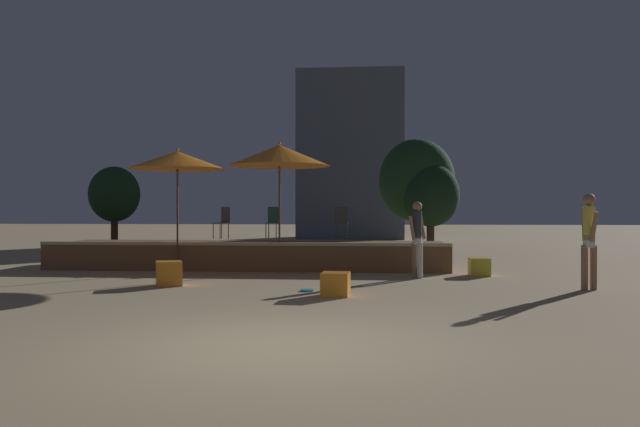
{
  "coord_description": "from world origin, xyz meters",
  "views": [
    {
      "loc": [
        1.07,
        -6.97,
        1.55
      ],
      "look_at": [
        0.0,
        5.64,
        1.48
      ],
      "focal_mm": 35.0,
      "sensor_mm": 36.0,
      "label": 1
    }
  ],
  "objects_px": {
    "cube_seat_1": "(336,284)",
    "person_1": "(417,236)",
    "patio_umbrella_0": "(279,156)",
    "bistro_chair_2": "(341,220)",
    "background_tree_1": "(114,195)",
    "frisbee_disc": "(307,290)",
    "background_tree_2": "(431,195)",
    "person_0": "(589,236)",
    "background_tree_0": "(417,180)",
    "patio_umbrella_1": "(177,160)",
    "bistro_chair_0": "(223,220)",
    "cube_seat_2": "(169,273)",
    "cube_seat_0": "(479,267)",
    "bistro_chair_1": "(273,220)"
  },
  "relations": [
    {
      "from": "patio_umbrella_1",
      "to": "bistro_chair_0",
      "type": "height_order",
      "value": "patio_umbrella_1"
    },
    {
      "from": "background_tree_0",
      "to": "background_tree_1",
      "type": "relative_size",
      "value": 1.26
    },
    {
      "from": "patio_umbrella_1",
      "to": "background_tree_2",
      "type": "bearing_deg",
      "value": 45.59
    },
    {
      "from": "background_tree_0",
      "to": "cube_seat_0",
      "type": "bearing_deg",
      "value": -83.73
    },
    {
      "from": "person_1",
      "to": "frisbee_disc",
      "type": "xyz_separation_m",
      "value": [
        -2.26,
        -2.49,
        -0.93
      ]
    },
    {
      "from": "cube_seat_2",
      "to": "person_1",
      "type": "distance_m",
      "value": 5.55
    },
    {
      "from": "patio_umbrella_1",
      "to": "cube_seat_1",
      "type": "bearing_deg",
      "value": -43.95
    },
    {
      "from": "person_0",
      "to": "cube_seat_2",
      "type": "bearing_deg",
      "value": 169.0
    },
    {
      "from": "patio_umbrella_1",
      "to": "bistro_chair_0",
      "type": "relative_size",
      "value": 3.45
    },
    {
      "from": "cube_seat_2",
      "to": "frisbee_disc",
      "type": "xyz_separation_m",
      "value": [
        2.93,
        -0.63,
        -0.23
      ]
    },
    {
      "from": "cube_seat_1",
      "to": "patio_umbrella_0",
      "type": "bearing_deg",
      "value": 110.88
    },
    {
      "from": "bistro_chair_1",
      "to": "background_tree_1",
      "type": "relative_size",
      "value": 0.27
    },
    {
      "from": "bistro_chair_2",
      "to": "background_tree_1",
      "type": "distance_m",
      "value": 11.85
    },
    {
      "from": "background_tree_2",
      "to": "frisbee_disc",
      "type": "bearing_deg",
      "value": -107.36
    },
    {
      "from": "background_tree_1",
      "to": "frisbee_disc",
      "type": "bearing_deg",
      "value": -53.85
    },
    {
      "from": "bistro_chair_0",
      "to": "bistro_chair_1",
      "type": "xyz_separation_m",
      "value": [
        1.43,
        -0.03,
        0.0
      ]
    },
    {
      "from": "bistro_chair_1",
      "to": "cube_seat_0",
      "type": "bearing_deg",
      "value": 131.99
    },
    {
      "from": "patio_umbrella_0",
      "to": "cube_seat_1",
      "type": "bearing_deg",
      "value": -69.12
    },
    {
      "from": "frisbee_disc",
      "to": "background_tree_1",
      "type": "distance_m",
      "value": 15.72
    },
    {
      "from": "patio_umbrella_1",
      "to": "cube_seat_2",
      "type": "distance_m",
      "value": 3.86
    },
    {
      "from": "patio_umbrella_0",
      "to": "bistro_chair_2",
      "type": "xyz_separation_m",
      "value": [
        1.48,
        1.82,
        -1.65
      ]
    },
    {
      "from": "frisbee_disc",
      "to": "background_tree_2",
      "type": "relative_size",
      "value": 0.08
    },
    {
      "from": "bistro_chair_2",
      "to": "background_tree_2",
      "type": "height_order",
      "value": "background_tree_2"
    },
    {
      "from": "cube_seat_1",
      "to": "background_tree_1",
      "type": "relative_size",
      "value": 0.16
    },
    {
      "from": "cube_seat_1",
      "to": "background_tree_1",
      "type": "xyz_separation_m",
      "value": [
        -9.76,
        13.2,
        1.97
      ]
    },
    {
      "from": "patio_umbrella_0",
      "to": "cube_seat_2",
      "type": "xyz_separation_m",
      "value": [
        -1.81,
        -3.17,
        -2.68
      ]
    },
    {
      "from": "bistro_chair_1",
      "to": "bistro_chair_2",
      "type": "distance_m",
      "value": 1.91
    },
    {
      "from": "frisbee_disc",
      "to": "background_tree_1",
      "type": "xyz_separation_m",
      "value": [
        -9.19,
        12.58,
        2.16
      ]
    },
    {
      "from": "patio_umbrella_0",
      "to": "background_tree_0",
      "type": "xyz_separation_m",
      "value": [
        3.97,
        7.51,
        -0.29
      ]
    },
    {
      "from": "person_0",
      "to": "bistro_chair_1",
      "type": "xyz_separation_m",
      "value": [
        -6.94,
        4.76,
        0.24
      ]
    },
    {
      "from": "person_1",
      "to": "background_tree_1",
      "type": "bearing_deg",
      "value": -175.04
    },
    {
      "from": "patio_umbrella_0",
      "to": "person_1",
      "type": "height_order",
      "value": "patio_umbrella_0"
    },
    {
      "from": "bistro_chair_2",
      "to": "cube_seat_1",
      "type": "bearing_deg",
      "value": 91.64
    },
    {
      "from": "bistro_chair_0",
      "to": "background_tree_0",
      "type": "distance_m",
      "value": 8.39
    },
    {
      "from": "patio_umbrella_1",
      "to": "cube_seat_1",
      "type": "xyz_separation_m",
      "value": [
        4.22,
        -4.07,
        -2.59
      ]
    },
    {
      "from": "cube_seat_0",
      "to": "background_tree_0",
      "type": "xyz_separation_m",
      "value": [
        -0.9,
        8.18,
        2.43
      ]
    },
    {
      "from": "patio_umbrella_0",
      "to": "background_tree_0",
      "type": "distance_m",
      "value": 8.5
    },
    {
      "from": "patio_umbrella_0",
      "to": "bistro_chair_2",
      "type": "height_order",
      "value": "patio_umbrella_0"
    },
    {
      "from": "cube_seat_2",
      "to": "background_tree_0",
      "type": "relative_size",
      "value": 0.16
    },
    {
      "from": "cube_seat_1",
      "to": "bistro_chair_0",
      "type": "xyz_separation_m",
      "value": [
        -3.53,
        6.03,
        1.07
      ]
    },
    {
      "from": "person_1",
      "to": "bistro_chair_0",
      "type": "height_order",
      "value": "person_1"
    },
    {
      "from": "bistro_chair_1",
      "to": "background_tree_0",
      "type": "bearing_deg",
      "value": -151.41
    },
    {
      "from": "cube_seat_0",
      "to": "bistro_chair_0",
      "type": "relative_size",
      "value": 0.52
    },
    {
      "from": "bistro_chair_2",
      "to": "background_tree_0",
      "type": "bearing_deg",
      "value": -113.92
    },
    {
      "from": "person_1",
      "to": "cube_seat_0",
      "type": "bearing_deg",
      "value": 69.29
    },
    {
      "from": "patio_umbrella_0",
      "to": "frisbee_disc",
      "type": "bearing_deg",
      "value": -73.68
    },
    {
      "from": "background_tree_2",
      "to": "person_0",
      "type": "bearing_deg",
      "value": -77.86
    },
    {
      "from": "person_0",
      "to": "bistro_chair_2",
      "type": "xyz_separation_m",
      "value": [
        -5.05,
        5.01,
        0.24
      ]
    },
    {
      "from": "cube_seat_1",
      "to": "bistro_chair_2",
      "type": "distance_m",
      "value": 6.34
    },
    {
      "from": "cube_seat_1",
      "to": "person_1",
      "type": "distance_m",
      "value": 3.62
    }
  ]
}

